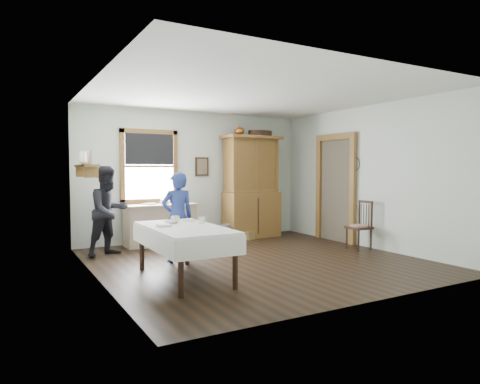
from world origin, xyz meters
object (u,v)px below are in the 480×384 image
at_px(work_counter, 160,224).
at_px(dining_table, 184,253).
at_px(china_hutch, 252,187).
at_px(woman_blue, 178,220).
at_px(wicker_basket, 249,235).
at_px(pail, 225,234).
at_px(figure_dark, 109,214).
at_px(spindle_chair, 359,225).

distance_m(work_counter, dining_table, 2.76).
xyz_separation_m(china_hutch, woman_blue, (-2.34, -1.59, -0.44)).
bearing_deg(work_counter, wicker_basket, -9.38).
height_order(china_hutch, pail, china_hutch).
bearing_deg(china_hutch, work_counter, 177.19).
relative_size(pail, woman_blue, 0.23).
bearing_deg(wicker_basket, china_hutch, 47.84).
distance_m(dining_table, pail, 3.07).
height_order(work_counter, figure_dark, figure_dark).
distance_m(china_hutch, woman_blue, 2.86).
height_order(dining_table, wicker_basket, dining_table).
height_order(work_counter, wicker_basket, work_counter).
height_order(work_counter, spindle_chair, spindle_chair).
bearing_deg(china_hutch, figure_dark, -172.48).
relative_size(china_hutch, pail, 7.22).
bearing_deg(woman_blue, work_counter, -97.58).
relative_size(work_counter, dining_table, 0.79).
relative_size(work_counter, china_hutch, 0.63).
relative_size(pail, figure_dark, 0.21).
bearing_deg(spindle_chair, dining_table, -172.76).
height_order(work_counter, pail, work_counter).
bearing_deg(figure_dark, spindle_chair, -46.14).
height_order(china_hutch, woman_blue, china_hutch).
bearing_deg(work_counter, woman_blue, -100.83).
bearing_deg(dining_table, figure_dark, 104.05).
bearing_deg(spindle_chair, woman_blue, 169.48).
relative_size(china_hutch, woman_blue, 1.66).
bearing_deg(figure_dark, china_hutch, -14.41).
height_order(china_hutch, wicker_basket, china_hutch).
bearing_deg(wicker_basket, figure_dark, -174.20).
xyz_separation_m(work_counter, figure_dark, (-1.11, -0.56, 0.31)).
distance_m(spindle_chair, woman_blue, 3.39).
bearing_deg(pail, spindle_chair, -48.77).
bearing_deg(wicker_basket, dining_table, -135.17).
bearing_deg(figure_dark, pail, -16.72).
distance_m(dining_table, figure_dark, 2.24).
distance_m(work_counter, figure_dark, 1.28).
xyz_separation_m(pail, woman_blue, (-1.55, -1.36, 0.52)).
height_order(pail, figure_dark, figure_dark).
bearing_deg(woman_blue, pail, -137.21).
bearing_deg(woman_blue, china_hutch, -144.32).
distance_m(china_hutch, pail, 1.26).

